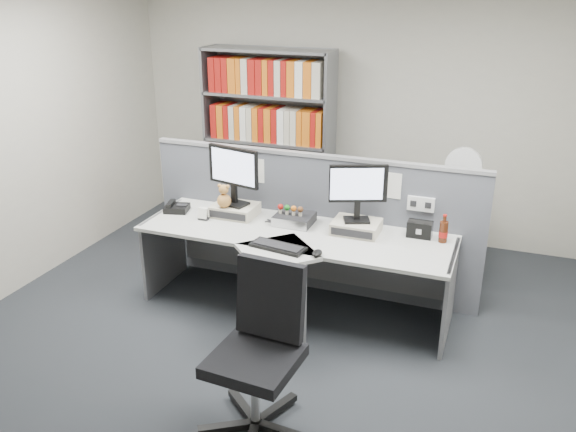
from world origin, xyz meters
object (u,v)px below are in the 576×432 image
at_px(monitor_right, 358,188).
at_px(desktop_pc, 294,219).
at_px(cola_bottle, 443,232).
at_px(filing_cabinet, 455,240).
at_px(keyboard, 278,247).
at_px(shelving_unit, 269,144).
at_px(desk_phone, 176,208).
at_px(office_chair, 260,346).
at_px(desk, 286,272).
at_px(speaker, 420,229).
at_px(monitor_left, 233,171).
at_px(desk_calendar, 203,214).
at_px(mouse, 317,253).
at_px(desk_fan, 463,169).

height_order(monitor_right, desktop_pc, monitor_right).
distance_m(cola_bottle, filing_cabinet, 1.07).
relative_size(keyboard, shelving_unit, 0.23).
relative_size(desk_phone, office_chair, 0.23).
bearing_deg(desk_phone, desk, -14.06).
bearing_deg(desk, office_chair, -76.27).
height_order(keyboard, speaker, speaker).
bearing_deg(office_chair, desk, 103.73).
relative_size(monitor_right, filing_cabinet, 0.68).
xyz_separation_m(monitor_left, keyboard, (0.61, -0.52, -0.39)).
height_order(monitor_left, filing_cabinet, monitor_left).
relative_size(desktop_pc, office_chair, 0.30).
height_order(desk_calendar, speaker, speaker).
bearing_deg(mouse, filing_cabinet, 60.41).
xyz_separation_m(desk_calendar, shelving_unit, (-0.07, 1.65, 0.21)).
xyz_separation_m(monitor_right, speaker, (0.50, 0.09, -0.32)).
height_order(keyboard, cola_bottle, cola_bottle).
bearing_deg(monitor_left, desk_phone, -170.08).
relative_size(monitor_left, desk_fan, 0.93).
bearing_deg(desk_phone, desk_calendar, -16.41).
relative_size(desk, shelving_unit, 1.30).
xyz_separation_m(filing_cabinet, desk_fan, (0.00, -0.00, 0.70)).
height_order(cola_bottle, filing_cabinet, cola_bottle).
height_order(cola_bottle, desk_fan, desk_fan).
distance_m(desk_phone, desk_fan, 2.62).
relative_size(monitor_right, desk_phone, 1.99).
distance_m(keyboard, desk_fan, 1.98).
xyz_separation_m(desktop_pc, desk_fan, (1.27, 1.01, 0.29)).
bearing_deg(mouse, desk_fan, 60.40).
bearing_deg(keyboard, mouse, -4.02).
distance_m(desk_calendar, shelving_unit, 1.67).
relative_size(desktop_pc, desk_fan, 0.57).
relative_size(filing_cabinet, office_chair, 0.66).
xyz_separation_m(speaker, desk_fan, (0.22, 0.92, 0.26)).
relative_size(speaker, office_chair, 0.19).
height_order(mouse, shelving_unit, shelving_unit).
relative_size(desk_phone, desk_calendar, 2.23).
bearing_deg(filing_cabinet, desk_phone, -154.81).
relative_size(mouse, shelving_unit, 0.06).
distance_m(monitor_right, keyboard, 0.80).
bearing_deg(keyboard, cola_bottle, 25.98).
relative_size(desk, office_chair, 2.44).
distance_m(mouse, filing_cabinet, 1.83).
height_order(keyboard, desk_calendar, desk_calendar).
xyz_separation_m(keyboard, cola_bottle, (1.18, 0.57, 0.07)).
bearing_deg(desk_fan, shelving_unit, 167.92).
xyz_separation_m(monitor_right, desktop_pc, (-0.54, 0.00, -0.34)).
relative_size(desktop_pc, speaker, 1.59).
relative_size(keyboard, office_chair, 0.43).
bearing_deg(desk, keyboard, -94.37).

